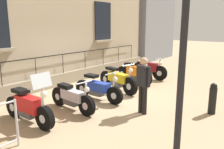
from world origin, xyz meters
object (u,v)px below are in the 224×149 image
at_px(pedestrian_standing, 143,82).
at_px(bollard, 213,98).
at_px(motorcycle_yellow, 118,80).
at_px(motorcycle_blue, 98,89).
at_px(motorcycle_red, 29,107).
at_px(motorcycle_orange, 134,74).
at_px(lamppost, 182,59).
at_px(motorcycle_silver, 72,98).
at_px(motorcycle_maroon, 148,70).

bearing_deg(pedestrian_standing, bollard, 36.23).
bearing_deg(motorcycle_yellow, motorcycle_blue, -84.14).
relative_size(motorcycle_red, motorcycle_orange, 1.01).
distance_m(lamppost, bollard, 4.14).
bearing_deg(motorcycle_red, motorcycle_blue, 85.33).
distance_m(motorcycle_silver, motorcycle_orange, 3.88).
height_order(motorcycle_orange, bollard, motorcycle_orange).
height_order(motorcycle_orange, lamppost, lamppost).
bearing_deg(bollard, lamppost, -83.76).
bearing_deg(motorcycle_orange, motorcycle_yellow, -86.05).
distance_m(motorcycle_orange, bollard, 4.00).
xyz_separation_m(motorcycle_silver, bollard, (3.44, 2.28, 0.07)).
bearing_deg(motorcycle_red, motorcycle_maroon, 89.99).
relative_size(motorcycle_red, motorcycle_maroon, 1.01).
relative_size(motorcycle_blue, motorcycle_orange, 1.05).
height_order(motorcycle_yellow, motorcycle_maroon, motorcycle_yellow).
bearing_deg(motorcycle_maroon, motorcycle_orange, -90.96).
height_order(motorcycle_silver, bollard, motorcycle_silver).
distance_m(motorcycle_silver, motorcycle_blue, 1.21).
bearing_deg(motorcycle_yellow, motorcycle_maroon, 91.58).
xyz_separation_m(motorcycle_yellow, bollard, (3.58, -0.25, 0.03)).
bearing_deg(lamppost, motorcycle_silver, 158.81).
height_order(motorcycle_silver, motorcycle_yellow, motorcycle_yellow).
distance_m(motorcycle_orange, pedestrian_standing, 3.49).
bearing_deg(motorcycle_yellow, bollard, -3.99).
height_order(motorcycle_silver, motorcycle_maroon, motorcycle_maroon).
relative_size(motorcycle_maroon, bollard, 2.12).
height_order(motorcycle_yellow, motorcycle_orange, motorcycle_yellow).
xyz_separation_m(motorcycle_maroon, lamppost, (4.07, -6.61, 1.66)).
bearing_deg(lamppost, motorcycle_blue, 144.95).
distance_m(motorcycle_silver, bollard, 4.13).
xyz_separation_m(motorcycle_silver, motorcycle_blue, (-0.01, 1.21, 0.02)).
xyz_separation_m(bollard, pedestrian_standing, (-1.63, -1.20, 0.47)).
distance_m(motorcycle_red, bollard, 5.14).
bearing_deg(motorcycle_red, lamppost, -2.24).
xyz_separation_m(motorcycle_red, motorcycle_blue, (0.21, 2.55, -0.03)).
xyz_separation_m(motorcycle_silver, pedestrian_standing, (1.81, 1.08, 0.54)).
xyz_separation_m(motorcycle_silver, lamppost, (3.86, -1.50, 1.71)).
bearing_deg(motorcycle_yellow, motorcycle_silver, -86.83).
relative_size(motorcycle_orange, lamppost, 0.53).
bearing_deg(motorcycle_orange, motorcycle_maroon, 89.04).
bearing_deg(pedestrian_standing, motorcycle_maroon, 116.62).
height_order(motorcycle_maroon, pedestrian_standing, pedestrian_standing).
relative_size(motorcycle_silver, bollard, 2.08).
relative_size(motorcycle_maroon, pedestrian_standing, 1.18).
relative_size(motorcycle_silver, motorcycle_blue, 0.93).
xyz_separation_m(motorcycle_yellow, lamppost, (4.00, -4.03, 1.66)).
bearing_deg(bollard, motorcycle_orange, 156.65).
bearing_deg(motorcycle_silver, motorcycle_blue, 90.24).
height_order(bollard, pedestrian_standing, pedestrian_standing).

